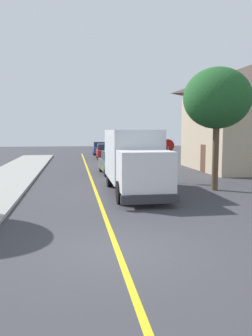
% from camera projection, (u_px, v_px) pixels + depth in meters
% --- Properties ---
extents(ground_plane, '(120.00, 120.00, 0.00)m').
position_uv_depth(ground_plane, '(118.00, 251.00, 8.92)').
color(ground_plane, '#38383D').
extents(centre_line_yellow, '(0.16, 56.00, 0.01)m').
position_uv_depth(centre_line_yellow, '(94.00, 188.00, 18.74)').
color(centre_line_yellow, gold).
rests_on(centre_line_yellow, ground).
extents(box_truck, '(2.44, 7.19, 3.20)m').
position_uv_depth(box_truck, '(134.00, 158.00, 17.16)').
color(box_truck, silver).
rests_on(box_truck, ground).
extents(parked_car_near, '(2.01, 4.48, 1.67)m').
position_uv_depth(parked_car_near, '(114.00, 163.00, 24.72)').
color(parked_car_near, '#4C564C').
rests_on(parked_car_near, ground).
extents(parked_car_mid, '(1.88, 4.43, 1.67)m').
position_uv_depth(parked_car_mid, '(114.00, 157.00, 30.68)').
color(parked_car_mid, '#B7B7BC').
rests_on(parked_car_mid, ground).
extents(parked_car_far, '(1.90, 4.44, 1.67)m').
position_uv_depth(parked_car_far, '(105.00, 152.00, 37.69)').
color(parked_car_far, maroon).
rests_on(parked_car_far, ground).
extents(parked_car_furthest, '(1.89, 4.43, 1.67)m').
position_uv_depth(parked_car_furthest, '(100.00, 149.00, 44.43)').
color(parked_car_furthest, '#2D4793').
rests_on(parked_car_furthest, ground).
extents(stop_sign, '(0.80, 0.10, 2.65)m').
position_uv_depth(stop_sign, '(168.00, 152.00, 20.49)').
color(stop_sign, gray).
rests_on(stop_sign, ground).
extents(house_across_street, '(9.33, 9.62, 8.36)m').
position_uv_depth(house_across_street, '(249.00, 116.00, 27.09)').
color(house_across_street, tan).
rests_on(house_across_street, ground).
extents(street_tree_far_side, '(3.51, 3.51, 6.42)m').
position_uv_depth(street_tree_far_side, '(217.00, 99.00, 17.48)').
color(street_tree_far_side, brown).
rests_on(street_tree_far_side, ground).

